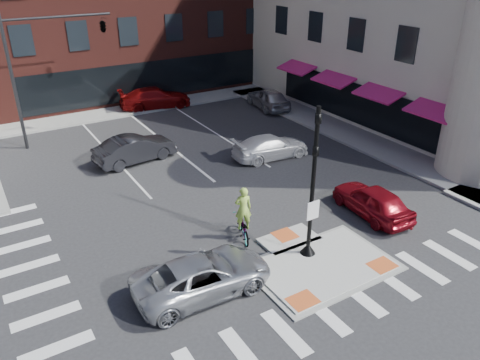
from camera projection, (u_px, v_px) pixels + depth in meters
ground at (314, 260)px, 18.13m from camera, size 120.00×120.00×0.00m
refuge_island at (318, 263)px, 17.91m from camera, size 5.40×4.65×0.13m
sidewalk_e at (344, 131)px, 30.80m from camera, size 3.00×24.00×0.15m
sidewalk_n at (162, 104)px, 36.33m from camera, size 26.00×3.00×0.15m
building_far_left at (0, 6)px, 53.81m from camera, size 10.00×12.00×10.00m
signal_pole at (311, 203)px, 17.39m from camera, size 0.60×0.60×5.98m
mast_arm_signal at (79, 37)px, 27.52m from camera, size 6.10×2.24×8.00m
silver_suv at (203, 275)px, 16.20m from camera, size 5.00×2.43×1.37m
red_sedan at (372, 201)px, 20.99m from camera, size 1.95×4.25×1.41m
white_pickup at (271, 147)px, 26.84m from camera, size 4.70×2.21×1.33m
bg_car_dark at (135, 149)px, 26.28m from camera, size 4.80×2.21×1.52m
bg_car_silver at (268, 98)px, 35.19m from camera, size 2.39×4.73×1.55m
bg_car_red at (155, 98)px, 35.29m from camera, size 5.58×2.96×1.54m
cyclist at (243, 221)px, 19.22m from camera, size 1.27×2.00×2.35m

